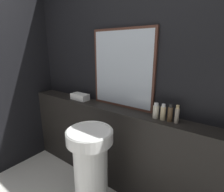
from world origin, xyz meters
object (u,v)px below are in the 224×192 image
shampoo_bottle (156,111)px  body_wash_bottle (177,115)px  towel_stack (80,97)px  pedestal_sink (91,169)px  mirror (122,69)px  conditioner_bottle (163,112)px  lotion_bottle (170,113)px

shampoo_bottle → body_wash_bottle: 0.20m
towel_stack → pedestal_sink: bearing=-37.5°
mirror → towel_stack: size_ratio=3.56×
mirror → body_wash_bottle: (0.64, -0.10, -0.35)m
shampoo_bottle → conditioner_bottle: 0.07m
conditioner_bottle → pedestal_sink: bearing=-137.3°
shampoo_bottle → conditioner_bottle: bearing=0.0°
mirror → towel_stack: 0.70m
mirror → conditioner_bottle: size_ratio=5.53×
body_wash_bottle → towel_stack: bearing=180.0°
mirror → lotion_bottle: size_ratio=5.15×
mirror → shampoo_bottle: (0.45, -0.10, -0.35)m
pedestal_sink → towel_stack: towel_stack is taller
body_wash_bottle → pedestal_sink: bearing=-143.6°
conditioner_bottle → body_wash_bottle: 0.13m
towel_stack → body_wash_bottle: bearing=0.0°
pedestal_sink → mirror: mirror is taller
conditioner_bottle → body_wash_bottle: bearing=0.0°
body_wash_bottle → lotion_bottle: bearing=180.0°
towel_stack → body_wash_bottle: (1.22, 0.00, 0.04)m
mirror → shampoo_bottle: mirror is taller
lotion_bottle → body_wash_bottle: body_wash_bottle is taller
lotion_bottle → body_wash_bottle: (0.06, 0.00, 0.00)m
pedestal_sink → body_wash_bottle: body_wash_bottle is taller
towel_stack → conditioner_bottle: conditioner_bottle is taller
shampoo_bottle → body_wash_bottle: bearing=0.0°
towel_stack → conditioner_bottle: 1.10m
mirror → lotion_bottle: 0.69m
lotion_bottle → shampoo_bottle: bearing=180.0°
pedestal_sink → shampoo_bottle: (0.43, 0.46, 0.55)m
shampoo_bottle → conditioner_bottle: size_ratio=0.97×
shampoo_bottle → pedestal_sink: bearing=-133.0°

